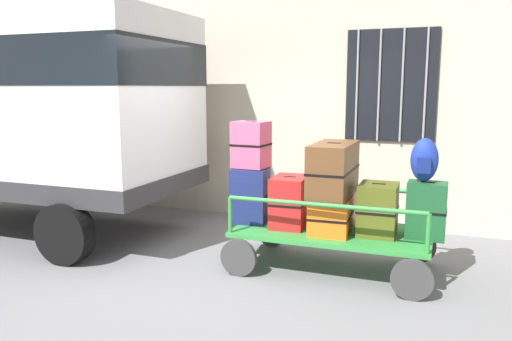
{
  "coord_description": "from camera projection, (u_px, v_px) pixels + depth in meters",
  "views": [
    {
      "loc": [
        1.99,
        -4.74,
        1.97
      ],
      "look_at": [
        0.03,
        0.49,
        1.05
      ],
      "focal_mm": 35.22,
      "sensor_mm": 36.0,
      "label": 1
    }
  ],
  "objects": [
    {
      "name": "van",
      "position": [
        26.0,
        103.0,
        6.83
      ],
      "size": [
        4.47,
        2.15,
        2.9
      ],
      "color": "silver",
      "rests_on": "ground"
    },
    {
      "name": "suitcase_right_bottom",
      "position": [
        426.0,
        210.0,
        5.1
      ],
      "size": [
        0.4,
        0.3,
        0.59
      ],
      "color": "#194C28",
      "rests_on": "luggage_cart"
    },
    {
      "name": "cart_railing",
      "position": [
        333.0,
        200.0,
        5.4
      ],
      "size": [
        2.04,
        1.01,
        0.4
      ],
      "color": "#2D8438",
      "rests_on": "luggage_cart"
    },
    {
      "name": "suitcase_left_middle",
      "position": [
        251.0,
        144.0,
        5.67
      ],
      "size": [
        0.4,
        0.37,
        0.53
      ],
      "color": "#CC4C72",
      "rests_on": "suitcase_left_bottom"
    },
    {
      "name": "suitcase_left_bottom",
      "position": [
        250.0,
        195.0,
        5.73
      ],
      "size": [
        0.44,
        0.41,
        0.63
      ],
      "color": "navy",
      "rests_on": "luggage_cart"
    },
    {
      "name": "suitcase_center_bottom",
      "position": [
        333.0,
        212.0,
        5.45
      ],
      "size": [
        0.45,
        0.86,
        0.38
      ],
      "color": "orange",
      "rests_on": "luggage_cart"
    },
    {
      "name": "suitcase_center_middle",
      "position": [
        333.0,
        170.0,
        5.33
      ],
      "size": [
        0.42,
        0.87,
        0.57
      ],
      "color": "brown",
      "rests_on": "suitcase_center_bottom"
    },
    {
      "name": "suitcase_midright_bottom",
      "position": [
        378.0,
        209.0,
        5.24
      ],
      "size": [
        0.4,
        0.47,
        0.54
      ],
      "color": "#4C5119",
      "rests_on": "luggage_cart"
    },
    {
      "name": "building_wall",
      "position": [
        303.0,
        51.0,
        7.3
      ],
      "size": [
        12.0,
        0.38,
        5.0
      ],
      "color": "#BCB29E",
      "rests_on": "ground"
    },
    {
      "name": "suitcase_midleft_bottom",
      "position": [
        290.0,
        201.0,
        5.56
      ],
      "size": [
        0.4,
        0.54,
        0.56
      ],
      "color": "#B21E1E",
      "rests_on": "luggage_cart"
    },
    {
      "name": "backpack",
      "position": [
        424.0,
        160.0,
        5.03
      ],
      "size": [
        0.27,
        0.22,
        0.44
      ],
      "color": "navy",
      "rests_on": "suitcase_right_bottom"
    },
    {
      "name": "luggage_cart",
      "position": [
        332.0,
        237.0,
        5.47
      ],
      "size": [
        2.15,
        1.15,
        0.45
      ],
      "color": "#2D8438",
      "rests_on": "ground"
    },
    {
      "name": "ground_plane",
      "position": [
        237.0,
        273.0,
        5.39
      ],
      "size": [
        40.0,
        40.0,
        0.0
      ],
      "primitive_type": "plane",
      "color": "slate"
    }
  ]
}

